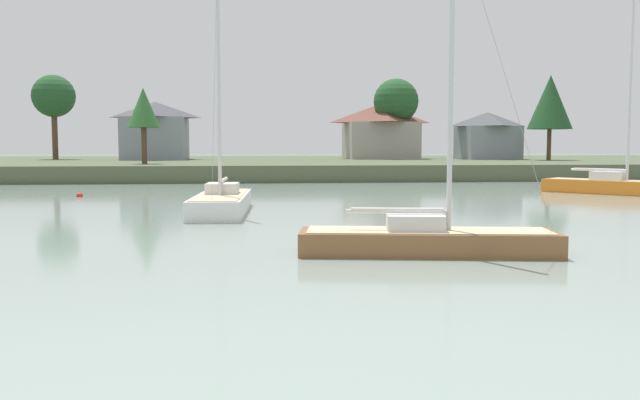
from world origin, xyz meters
name	(u,v)px	position (x,y,z in m)	size (l,w,h in m)	color
far_shore_bank	(224,165)	(0.00, 85.82, 0.81)	(225.33, 58.37, 1.62)	#4C563D
sailboat_wood	(427,247)	(9.41, 16.20, 0.25)	(8.47, 3.34, 11.40)	brown
sailboat_white	(222,208)	(2.22, 29.90, 0.28)	(3.03, 9.23, 13.47)	white
sailboat_orange	(614,190)	(29.74, 40.43, 0.32)	(8.32, 9.16, 15.41)	orange
mooring_buoy_red	(80,196)	(-7.92, 41.81, 0.08)	(0.44, 0.44, 0.49)	red
shore_tree_left_mid	(54,97)	(-22.45, 87.34, 9.95)	(5.62, 5.62, 11.25)	brown
shore_tree_right	(396,101)	(23.57, 85.32, 9.51)	(6.17, 6.17, 11.02)	brown
shore_tree_far_left	(550,102)	(41.15, 75.57, 8.89)	(5.52, 5.52, 10.68)	brown
shore_tree_right_mid	(143,109)	(-7.08, 64.14, 7.20)	(3.26, 3.26, 7.68)	brown
cottage_near_water	(380,130)	(21.82, 87.63, 5.60)	(10.27, 10.61, 7.69)	#9E998E
cottage_behind_trees	(156,130)	(-8.87, 84.90, 5.55)	(8.57, 9.63, 7.61)	gray
cottage_hillside	(487,135)	(35.80, 82.97, 4.91)	(7.74, 8.15, 6.37)	gray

